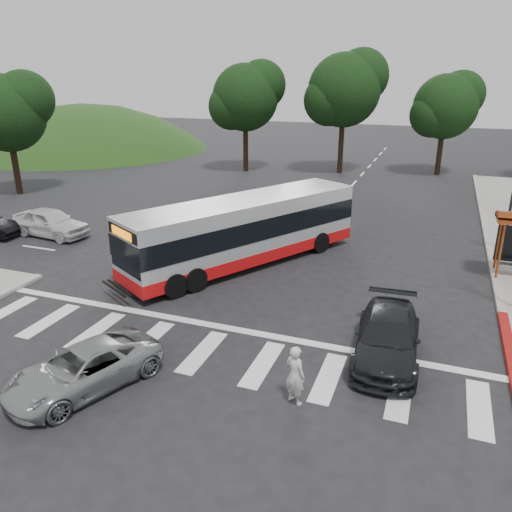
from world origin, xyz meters
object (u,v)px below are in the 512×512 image
at_px(dark_sedan, 387,337).
at_px(silver_suv_south, 84,369).
at_px(transit_bus, 245,232).
at_px(pedestrian, 295,375).

bearing_deg(dark_sedan, silver_suv_south, -152.30).
relative_size(dark_sedan, silver_suv_south, 1.08).
bearing_deg(transit_bus, silver_suv_south, -63.71).
bearing_deg(silver_suv_south, pedestrian, 35.70).
relative_size(transit_bus, silver_suv_south, 2.70).
distance_m(transit_bus, dark_sedan, 9.20).
height_order(pedestrian, silver_suv_south, pedestrian).
bearing_deg(pedestrian, transit_bus, -35.86).
relative_size(pedestrian, silver_suv_south, 0.39).
height_order(pedestrian, dark_sedan, pedestrian).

